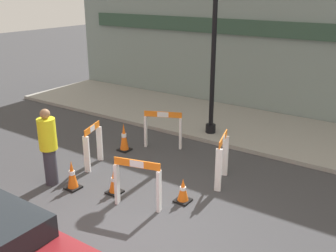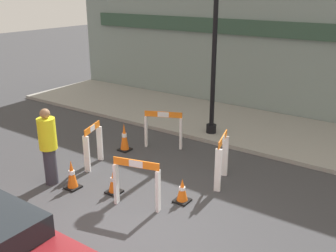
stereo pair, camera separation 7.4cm
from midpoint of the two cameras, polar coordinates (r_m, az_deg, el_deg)
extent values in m
plane|color=#38383A|center=(7.09, -5.58, -15.51)|extent=(60.00, 60.00, 0.00)
cube|color=gray|center=(11.94, 14.12, -0.67)|extent=(18.00, 3.45, 0.11)
cube|color=gray|center=(13.03, 18.12, 12.85)|extent=(18.00, 0.12, 5.50)
cube|color=#2D4738|center=(12.92, 17.99, 13.03)|extent=(16.20, 0.10, 0.50)
cylinder|color=black|center=(11.32, 6.47, -0.37)|extent=(0.29, 0.29, 0.24)
cylinder|color=black|center=(10.79, 6.89, 10.07)|extent=(0.13, 0.13, 4.40)
cube|color=white|center=(10.31, 2.08, -1.10)|extent=(0.11, 0.14, 0.85)
cube|color=white|center=(10.49, -2.99, -0.76)|extent=(0.11, 0.14, 0.85)
cube|color=orange|center=(10.23, -0.49, 1.70)|extent=(0.92, 0.43, 0.15)
cube|color=white|center=(10.23, -0.49, 1.70)|extent=(0.29, 0.15, 0.14)
cube|color=white|center=(9.77, -9.65, -2.50)|extent=(0.14, 0.10, 0.88)
cube|color=white|center=(9.21, -11.48, -4.03)|extent=(0.14, 0.10, 0.88)
cube|color=orange|center=(9.30, -10.73, -0.32)|extent=(0.26, 0.71, 0.15)
cube|color=white|center=(9.30, -10.73, -0.32)|extent=(0.10, 0.22, 0.14)
cube|color=white|center=(7.83, -7.26, -8.29)|extent=(0.09, 0.14, 0.85)
cube|color=white|center=(7.50, -1.17, -9.45)|extent=(0.09, 0.14, 0.85)
cube|color=orange|center=(7.43, -4.38, -5.47)|extent=(0.92, 0.26, 0.15)
cube|color=white|center=(7.43, -4.38, -5.47)|extent=(0.28, 0.10, 0.14)
cube|color=white|center=(8.24, 7.51, -6.41)|extent=(0.14, 0.09, 0.96)
cube|color=white|center=(8.93, 8.52, -4.34)|extent=(0.14, 0.09, 0.96)
cube|color=orange|center=(8.37, 8.21, -1.90)|extent=(0.25, 0.80, 0.15)
cube|color=white|center=(8.37, 8.21, -1.90)|extent=(0.10, 0.25, 0.14)
cube|color=black|center=(8.72, -13.39, -8.64)|extent=(0.30, 0.30, 0.04)
cone|color=orange|center=(8.58, -13.56, -6.73)|extent=(0.22, 0.23, 0.60)
cylinder|color=white|center=(8.56, -13.58, -6.55)|extent=(0.13, 0.13, 0.08)
cube|color=black|center=(8.39, -7.56, -9.44)|extent=(0.30, 0.30, 0.04)
cone|color=orange|center=(8.26, -7.65, -7.81)|extent=(0.23, 0.23, 0.50)
cylinder|color=white|center=(8.25, -7.66, -7.65)|extent=(0.13, 0.13, 0.07)
cube|color=black|center=(10.41, -6.08, -3.41)|extent=(0.30, 0.30, 0.04)
cone|color=orange|center=(10.27, -6.16, -1.50)|extent=(0.22, 0.22, 0.70)
cylinder|color=white|center=(10.26, -6.16, -1.32)|extent=(0.13, 0.13, 0.10)
cube|color=black|center=(8.01, 2.33, -10.77)|extent=(0.30, 0.30, 0.04)
cone|color=orange|center=(7.89, 2.35, -9.18)|extent=(0.22, 0.23, 0.47)
cylinder|color=white|center=(7.87, 2.35, -9.03)|extent=(0.13, 0.13, 0.07)
cylinder|color=#33333D|center=(8.88, -16.44, -5.60)|extent=(0.39, 0.39, 0.81)
cylinder|color=yellow|center=(8.60, -16.91, -1.08)|extent=(0.53, 0.53, 0.68)
sphere|color=#8E6647|center=(8.46, -17.21, 1.74)|extent=(0.30, 0.30, 0.21)
camera|label=1|loc=(0.04, -89.77, 0.08)|focal=42.00mm
camera|label=2|loc=(0.04, 90.23, -0.08)|focal=42.00mm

